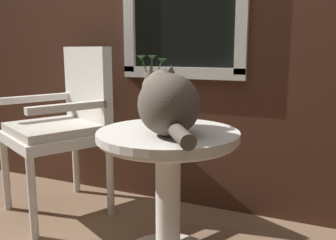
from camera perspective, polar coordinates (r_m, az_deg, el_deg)
The scene contains 4 objects.
wicker_side_table at distance 1.71m, azimuth 0.00°, elevation -7.91°, with size 0.64×0.64×0.64m.
wicker_chair at distance 2.36m, azimuth -15.39°, elevation 0.00°, with size 0.70×0.70×1.01m.
cat at distance 1.59m, azimuth -0.11°, elevation 2.86°, with size 0.42×0.55×0.29m.
pewter_vase_with_ivy at distance 1.81m, azimuth -2.49°, elevation 2.50°, with size 0.13×0.13×0.33m.
Camera 1 is at (0.88, -1.39, 1.00)m, focal length 39.89 mm.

